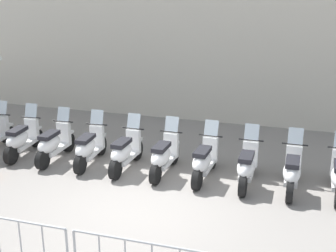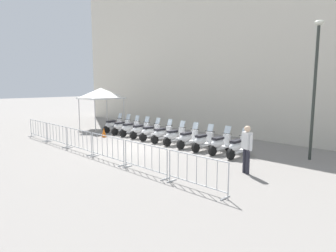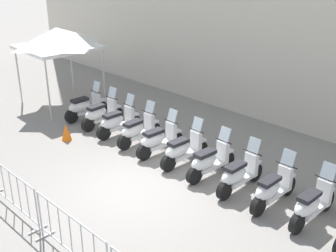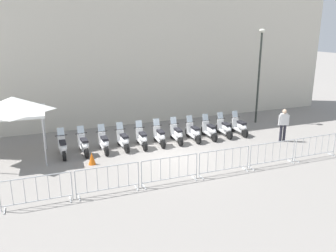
{
  "view_description": "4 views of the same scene",
  "coord_description": "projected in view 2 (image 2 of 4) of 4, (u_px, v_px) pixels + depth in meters",
  "views": [
    {
      "loc": [
        3.17,
        -7.23,
        4.33
      ],
      "look_at": [
        -0.06,
        2.04,
        1.11
      ],
      "focal_mm": 48.18,
      "sensor_mm": 36.0,
      "label": 1
    },
    {
      "loc": [
        11.77,
        -8.77,
        3.19
      ],
      "look_at": [
        0.12,
        2.05,
        0.9
      ],
      "focal_mm": 31.36,
      "sensor_mm": 36.0,
      "label": 2
    },
    {
      "loc": [
        7.34,
        -5.59,
        5.58
      ],
      "look_at": [
        -0.54,
        1.68,
        1.05
      ],
      "focal_mm": 45.51,
      "sensor_mm": 36.0,
      "label": 3
    },
    {
      "loc": [
        -5.12,
        -14.01,
        5.76
      ],
      "look_at": [
        0.18,
        1.26,
        1.12
      ],
      "focal_mm": 36.62,
      "sensor_mm": 36.0,
      "label": 4
    }
  ],
  "objects": [
    {
      "name": "ground_plane",
      "position": [
        137.0,
        147.0,
        14.9
      ],
      "size": [
        120.0,
        120.0,
        0.0
      ],
      "primitive_type": "plane",
      "color": "gray"
    },
    {
      "name": "building_facade",
      "position": [
        222.0,
        40.0,
        19.18
      ],
      "size": [
        28.08,
        3.57,
        12.03
      ],
      "primitive_type": "cube",
      "rotation": [
        0.0,
        0.0,
        0.04
      ],
      "color": "beige",
      "rests_on": "ground"
    },
    {
      "name": "motorcycle_0",
      "position": [
        113.0,
        125.0,
        19.46
      ],
      "size": [
        0.56,
        1.72,
        1.24
      ],
      "color": "black",
      "rests_on": "ground"
    },
    {
      "name": "motorcycle_1",
      "position": [
        122.0,
        127.0,
        18.79
      ],
      "size": [
        0.57,
        1.73,
        1.24
      ],
      "color": "black",
      "rests_on": "ground"
    },
    {
      "name": "motorcycle_2",
      "position": [
        130.0,
        129.0,
        18.08
      ],
      "size": [
        0.56,
        1.72,
        1.24
      ],
      "color": "black",
      "rests_on": "ground"
    },
    {
      "name": "motorcycle_3",
      "position": [
        140.0,
        130.0,
        17.43
      ],
      "size": [
        0.56,
        1.73,
        1.24
      ],
      "color": "black",
      "rests_on": "ground"
    },
    {
      "name": "motorcycle_4",
      "position": [
        150.0,
        132.0,
        16.75
      ],
      "size": [
        0.56,
        1.72,
        1.24
      ],
      "color": "black",
      "rests_on": "ground"
    },
    {
      "name": "motorcycle_5",
      "position": [
        162.0,
        134.0,
        16.11
      ],
      "size": [
        0.56,
        1.72,
        1.24
      ],
      "color": "black",
      "rests_on": "ground"
    },
    {
      "name": "motorcycle_6",
      "position": [
        175.0,
        136.0,
        15.44
      ],
      "size": [
        0.56,
        1.72,
        1.24
      ],
      "color": "black",
      "rests_on": "ground"
    },
    {
      "name": "motorcycle_7",
      "position": [
        188.0,
        139.0,
        14.75
      ],
      "size": [
        0.56,
        1.72,
        1.24
      ],
      "color": "black",
      "rests_on": "ground"
    },
    {
      "name": "motorcycle_8",
      "position": [
        203.0,
        141.0,
        14.09
      ],
      "size": [
        0.56,
        1.72,
        1.24
      ],
      "color": "black",
      "rests_on": "ground"
    },
    {
      "name": "motorcycle_9",
      "position": [
        220.0,
        144.0,
        13.46
      ],
      "size": [
        0.56,
        1.72,
        1.24
      ],
      "color": "black",
      "rests_on": "ground"
    },
    {
      "name": "motorcycle_10",
      "position": [
        238.0,
        147.0,
        12.79
      ],
      "size": [
        0.56,
        1.72,
        1.24
      ],
      "color": "black",
      "rests_on": "ground"
    },
    {
      "name": "barrier_segment_0",
      "position": [
        38.0,
        130.0,
        17.18
      ],
      "size": [
        2.3,
        0.53,
        1.07
      ],
      "color": "#B2B5B7",
      "rests_on": "ground"
    },
    {
      "name": "barrier_segment_1",
      "position": [
        56.0,
        135.0,
        15.52
      ],
      "size": [
        2.3,
        0.53,
        1.07
      ],
      "color": "#B2B5B7",
      "rests_on": "ground"
    },
    {
      "name": "barrier_segment_2",
      "position": [
        79.0,
        141.0,
        13.86
      ],
      "size": [
        2.3,
        0.53,
        1.07
      ],
      "color": "#B2B5B7",
      "rests_on": "ground"
    },
    {
      "name": "barrier_segment_3",
      "position": [
        107.0,
        148.0,
        12.2
      ],
      "size": [
        2.3,
        0.53,
        1.07
      ],
      "color": "#B2B5B7",
      "rests_on": "ground"
    },
    {
      "name": "barrier_segment_4",
      "position": [
        145.0,
        159.0,
        10.53
      ],
      "size": [
        2.3,
        0.53,
        1.07
      ],
      "color": "#B2B5B7",
      "rests_on": "ground"
    },
    {
      "name": "barrier_segment_5",
      "position": [
        196.0,
        173.0,
        8.87
      ],
      "size": [
        2.3,
        0.53,
        1.07
      ],
      "color": "#B2B5B7",
      "rests_on": "ground"
    },
    {
      "name": "street_lamp",
      "position": [
        315.0,
        77.0,
        11.99
      ],
      "size": [
        0.36,
        0.36,
        5.71
      ],
      "color": "#2D332D",
      "rests_on": "ground"
    },
    {
      "name": "officer_near_row_end",
      "position": [
        247.0,
        147.0,
        10.42
      ],
      "size": [
        0.52,
        0.34,
        1.73
      ],
      "color": "#23232D",
      "rests_on": "ground"
    },
    {
      "name": "canopy_tent",
      "position": [
        101.0,
        94.0,
        20.7
      ],
      "size": [
        2.54,
        2.54,
        2.91
      ],
      "color": "silver",
      "rests_on": "ground"
    },
    {
      "name": "traffic_cone",
      "position": [
        104.0,
        133.0,
        17.72
      ],
      "size": [
        0.32,
        0.32,
        0.55
      ],
      "primitive_type": "cone",
      "color": "orange",
      "rests_on": "ground"
    }
  ]
}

